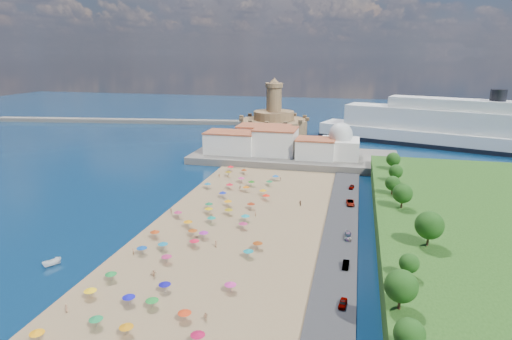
# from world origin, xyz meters

# --- Properties ---
(ground) EXTENTS (700.00, 700.00, 0.00)m
(ground) POSITION_xyz_m (0.00, 0.00, 0.00)
(ground) COLOR #071938
(ground) RESTS_ON ground
(terrace) EXTENTS (90.00, 36.00, 3.00)m
(terrace) POSITION_xyz_m (10.00, 73.00, 1.50)
(terrace) COLOR #59544C
(terrace) RESTS_ON ground
(jetty) EXTENTS (18.00, 70.00, 2.40)m
(jetty) POSITION_xyz_m (-12.00, 108.00, 1.20)
(jetty) COLOR #59544C
(jetty) RESTS_ON ground
(breakwater) EXTENTS (199.03, 34.77, 2.60)m
(breakwater) POSITION_xyz_m (-110.00, 153.00, 1.30)
(breakwater) COLOR #59544C
(breakwater) RESTS_ON ground
(waterfront_buildings) EXTENTS (57.00, 29.00, 11.00)m
(waterfront_buildings) POSITION_xyz_m (-3.05, 73.64, 7.88)
(waterfront_buildings) COLOR silver
(waterfront_buildings) RESTS_ON terrace
(domed_building) EXTENTS (16.00, 16.00, 15.00)m
(domed_building) POSITION_xyz_m (30.00, 71.00, 8.97)
(domed_building) COLOR silver
(domed_building) RESTS_ON terrace
(fortress) EXTENTS (40.00, 40.00, 32.40)m
(fortress) POSITION_xyz_m (-12.00, 138.00, 6.68)
(fortress) COLOR #9E784F
(fortress) RESTS_ON ground
(cruise_ship) EXTENTS (136.42, 61.13, 29.87)m
(cruise_ship) POSITION_xyz_m (83.69, 119.27, 8.84)
(cruise_ship) COLOR black
(cruise_ship) RESTS_ON ground
(beach_parasols) EXTENTS (30.77, 117.08, 2.20)m
(beach_parasols) POSITION_xyz_m (-1.28, -10.27, 2.15)
(beach_parasols) COLOR gray
(beach_parasols) RESTS_ON beach
(beachgoers) EXTENTS (37.71, 92.77, 1.81)m
(beachgoers) POSITION_xyz_m (1.35, -4.26, 1.10)
(beachgoers) COLOR tan
(beachgoers) RESTS_ON beach
(moored_boats) EXTENTS (7.11, 25.21, 1.67)m
(moored_boats) POSITION_xyz_m (-27.10, -46.28, 0.80)
(moored_boats) COLOR white
(moored_boats) RESTS_ON ground
(parked_cars) EXTENTS (2.81, 77.56, 1.44)m
(parked_cars) POSITION_xyz_m (36.00, 2.05, 1.37)
(parked_cars) COLOR gray
(parked_cars) RESTS_ON promenade
(hillside_trees) EXTENTS (13.75, 106.10, 7.85)m
(hillside_trees) POSITION_xyz_m (49.08, -8.91, 10.00)
(hillside_trees) COLOR #382314
(hillside_trees) RESTS_ON hillside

